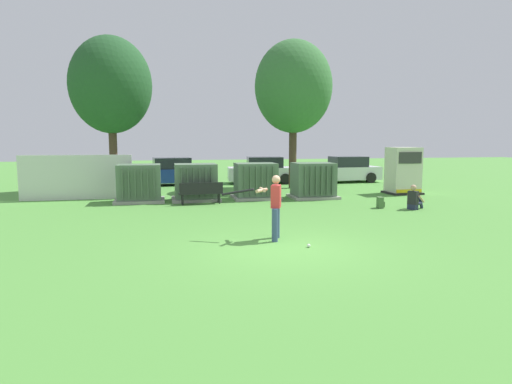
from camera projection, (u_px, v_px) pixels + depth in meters
name	position (u px, v px, depth m)	size (l,w,h in m)	color
ground_plane	(285.00, 249.00, 10.83)	(96.00, 96.00, 0.00)	#51933D
fence_panel	(77.00, 177.00, 19.55)	(4.80, 0.12, 2.00)	silver
transformer_west	(139.00, 184.00, 18.89)	(2.10, 1.70, 1.62)	#9E9B93
transformer_mid_west	(196.00, 183.00, 19.31)	(2.10, 1.70, 1.62)	#9E9B93
transformer_mid_east	(256.00, 181.00, 19.88)	(2.10, 1.70, 1.62)	#9E9B93
transformer_east	(313.00, 181.00, 20.13)	(2.10, 1.70, 1.62)	#9E9B93
generator_enclosure	(403.00, 171.00, 21.70)	(1.60, 1.40, 2.30)	#262626
park_bench	(201.00, 192.00, 18.18)	(1.83, 0.56, 0.92)	black
batter	(274.00, 204.00, 11.70)	(1.58, 0.86, 1.74)	#384C75
sports_ball	(309.00, 246.00, 10.95)	(0.09, 0.09, 0.09)	white
seated_spectator	(414.00, 200.00, 16.91)	(0.78, 0.68, 0.96)	#282D4C
backpack	(380.00, 203.00, 17.21)	(0.31, 0.35, 0.44)	#4C723F
tree_left	(111.00, 85.00, 22.36)	(4.14, 4.14, 7.90)	#4C3828
tree_center_left	(293.00, 87.00, 23.76)	(4.20, 4.20, 8.02)	#4C3828
parked_car_leftmost	(170.00, 172.00, 25.88)	(4.36, 2.25, 1.62)	navy
parked_car_left_of_center	(263.00, 171.00, 27.04)	(4.35, 2.23, 1.62)	silver
parked_car_right_of_center	(346.00, 170.00, 27.69)	(4.25, 2.03, 1.62)	silver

